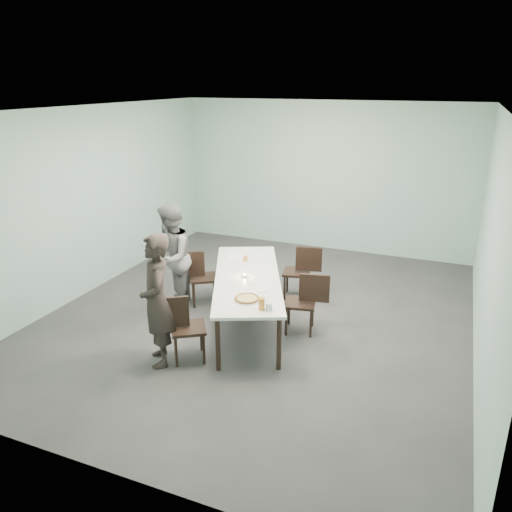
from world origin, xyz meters
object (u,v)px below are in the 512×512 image
at_px(amber_tumbler, 246,258).
at_px(table, 247,280).
at_px(chair_far_left, 198,274).
at_px(beer_glass, 262,304).
at_px(water_tumbler, 269,306).
at_px(tealight, 245,276).
at_px(diner_near, 157,301).
at_px(pizza, 247,299).
at_px(chair_far_right, 302,268).
at_px(chair_near_left, 182,324).
at_px(diner_far, 171,258).
at_px(side_plate, 262,290).
at_px(chair_near_right, 306,299).

bearing_deg(amber_tumbler, table, -64.41).
relative_size(chair_far_left, beer_glass, 5.80).
bearing_deg(water_tumbler, chair_far_left, 142.62).
xyz_separation_m(beer_glass, tealight, (-0.60, 0.88, -0.05)).
relative_size(diner_near, water_tumbler, 18.72).
relative_size(diner_near, pizza, 4.96).
distance_m(chair_far_left, beer_glass, 2.07).
distance_m(table, chair_far_right, 1.29).
bearing_deg(chair_near_left, chair_far_right, 37.93).
relative_size(table, beer_glass, 18.28).
relative_size(chair_near_left, tealight, 15.54).
xyz_separation_m(diner_near, pizza, (0.92, 0.62, -0.07)).
distance_m(diner_near, pizza, 1.11).
xyz_separation_m(table, chair_near_left, (-0.38, -1.21, -0.19)).
height_order(chair_far_right, pizza, chair_far_right).
xyz_separation_m(chair_near_left, diner_far, (-0.92, 1.28, 0.32)).
xyz_separation_m(side_plate, amber_tumbler, (-0.65, 0.94, 0.04)).
distance_m(chair_near_left, side_plate, 1.15).
relative_size(beer_glass, tealight, 2.68).
xyz_separation_m(chair_far_left, tealight, (0.97, -0.42, 0.27)).
bearing_deg(water_tumbler, diner_far, 153.46).
bearing_deg(chair_far_left, chair_near_right, -39.83).
distance_m(chair_near_right, water_tumbler, 1.06).
height_order(chair_far_left, diner_far, diner_far).
bearing_deg(amber_tumbler, chair_near_left, -93.42).
relative_size(beer_glass, water_tumbler, 1.67).
bearing_deg(diner_far, chair_far_right, 105.72).
bearing_deg(pizza, table, 113.00).
bearing_deg(diner_far, side_plate, 57.45).
bearing_deg(amber_tumbler, water_tumbler, -57.27).
relative_size(chair_near_right, diner_far, 0.53).
height_order(diner_far, beer_glass, diner_far).
distance_m(diner_far, tealight, 1.28).
height_order(chair_far_left, pizza, chair_far_left).
distance_m(chair_near_left, diner_near, 0.44).
height_order(tealight, amber_tumbler, amber_tumbler).
bearing_deg(pizza, beer_glass, -34.09).
distance_m(water_tumbler, amber_tumbler, 1.75).
distance_m(chair_near_left, chair_near_right, 1.79).
height_order(diner_near, side_plate, diner_near).
relative_size(water_tumbler, tealight, 1.61).
height_order(chair_near_right, diner_far, diner_far).
bearing_deg(diner_far, chair_far_left, 116.53).
bearing_deg(beer_glass, chair_far_left, 140.58).
xyz_separation_m(diner_far, beer_glass, (1.88, -1.01, -0.00)).
bearing_deg(diner_near, pizza, 86.43).
height_order(table, water_tumbler, water_tumbler).
bearing_deg(chair_near_left, chair_near_right, 13.59).
xyz_separation_m(diner_near, tealight, (0.59, 1.31, -0.07)).
relative_size(chair_far_right, water_tumbler, 9.67).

